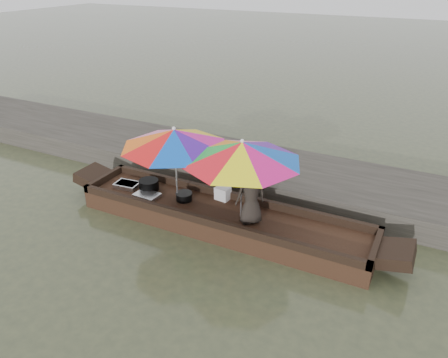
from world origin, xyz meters
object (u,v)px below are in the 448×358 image
at_px(tray_crayfish, 127,185).
at_px(umbrella_stern, 241,179).
at_px(charcoal_grill, 184,197).
at_px(supply_bag, 223,193).
at_px(cooking_pot, 149,185).
at_px(tray_scallop, 147,195).
at_px(boat_hull, 222,219).
at_px(vendor, 251,195).
at_px(umbrella_bow, 176,165).

relative_size(tray_crayfish, umbrella_stern, 0.23).
distance_m(charcoal_grill, supply_bag, 0.78).
height_order(cooking_pot, tray_scallop, cooking_pot).
xyz_separation_m(tray_crayfish, charcoal_grill, (1.39, 0.06, 0.03)).
bearing_deg(cooking_pot, umbrella_stern, -2.93).
distance_m(boat_hull, vendor, 0.99).
distance_m(tray_crayfish, charcoal_grill, 1.39).
bearing_deg(boat_hull, umbrella_bow, 180.00).
xyz_separation_m(tray_scallop, umbrella_stern, (2.04, 0.16, 0.74)).
relative_size(charcoal_grill, vendor, 0.28).
relative_size(tray_crayfish, supply_bag, 1.79).
bearing_deg(supply_bag, tray_crayfish, -167.78).
height_order(tray_scallop, umbrella_stern, umbrella_stern).
relative_size(cooking_pot, supply_bag, 1.48).
bearing_deg(vendor, umbrella_bow, -47.58).
xyz_separation_m(cooking_pot, supply_bag, (1.57, 0.34, 0.02)).
bearing_deg(tray_crayfish, charcoal_grill, 2.34).
xyz_separation_m(cooking_pot, charcoal_grill, (0.89, -0.05, -0.03)).
height_order(vendor, umbrella_bow, umbrella_bow).
height_order(tray_crayfish, tray_scallop, tray_crayfish).
bearing_deg(umbrella_bow, boat_hull, 0.00).
xyz_separation_m(charcoal_grill, vendor, (1.52, -0.16, 0.50)).
relative_size(cooking_pot, umbrella_stern, 0.19).
xyz_separation_m(tray_crayfish, umbrella_bow, (1.27, -0.00, 0.73)).
height_order(boat_hull, umbrella_bow, umbrella_bow).
height_order(tray_crayfish, umbrella_stern, umbrella_stern).
height_order(tray_scallop, vendor, vendor).
bearing_deg(tray_scallop, umbrella_bow, 14.09).
bearing_deg(charcoal_grill, cooking_pot, 176.74).
bearing_deg(boat_hull, supply_bag, 114.56).
bearing_deg(vendor, cooking_pot, -49.13).
height_order(tray_crayfish, charcoal_grill, charcoal_grill).
distance_m(tray_crayfish, supply_bag, 2.11).
bearing_deg(umbrella_stern, tray_scallop, -175.51).
bearing_deg(charcoal_grill, tray_scallop, -163.69).
bearing_deg(cooking_pot, vendor, -4.94).
bearing_deg(umbrella_stern, tray_crayfish, 179.92).
relative_size(charcoal_grill, umbrella_bow, 0.15).
relative_size(vendor, umbrella_bow, 0.55).
bearing_deg(umbrella_bow, supply_bag, 29.65).
distance_m(supply_bag, vendor, 1.10).
bearing_deg(supply_bag, boat_hull, -65.44).
height_order(boat_hull, vendor, vendor).
height_order(supply_bag, vendor, vendor).
distance_m(tray_crayfish, tray_scallop, 0.65).
distance_m(umbrella_bow, umbrella_stern, 1.40).
xyz_separation_m(charcoal_grill, umbrella_stern, (1.28, -0.06, 0.70)).
bearing_deg(cooking_pot, charcoal_grill, -3.26).
height_order(boat_hull, charcoal_grill, charcoal_grill).
distance_m(supply_bag, umbrella_bow, 1.12).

